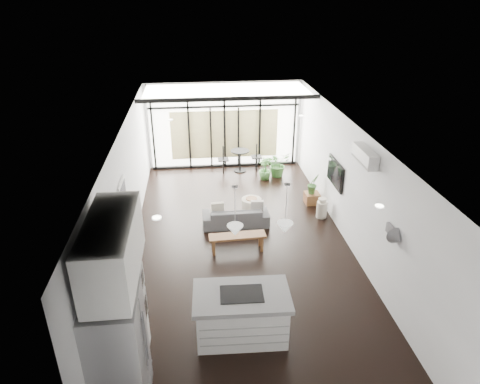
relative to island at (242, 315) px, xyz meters
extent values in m
cube|color=black|center=(0.31, 2.82, -0.44)|extent=(5.00, 10.00, 0.00)
cube|color=white|center=(0.31, 2.82, 2.36)|extent=(5.00, 10.00, 0.00)
cube|color=white|center=(-2.19, 2.82, 0.96)|extent=(0.02, 10.00, 2.80)
cube|color=white|center=(2.81, 2.82, 0.96)|extent=(0.02, 10.00, 2.80)
cube|color=white|center=(0.31, 7.82, 0.96)|extent=(5.00, 0.02, 2.80)
cube|color=white|center=(0.31, -2.18, 0.96)|extent=(5.00, 0.02, 2.80)
cube|color=black|center=(0.31, 7.70, 0.96)|extent=(5.00, 0.20, 2.80)
cube|color=white|center=(0.31, 6.82, 2.33)|extent=(4.70, 1.90, 0.06)
cube|color=beige|center=(0.31, 7.77, 0.66)|extent=(3.50, 0.02, 1.60)
cube|color=white|center=(0.00, 0.00, 0.00)|extent=(1.66, 1.03, 0.89)
cube|color=black|center=(0.00, 0.00, 0.45)|extent=(0.73, 0.51, 0.01)
cube|color=#949498|center=(-1.84, -1.13, 0.49)|extent=(0.72, 0.90, 1.87)
cube|color=white|center=(-1.88, -0.23, 0.75)|extent=(0.62, 0.65, 2.39)
cube|color=white|center=(-1.81, -0.68, 1.91)|extent=(0.62, 1.75, 0.86)
cone|color=white|center=(-0.09, 0.17, 1.58)|extent=(0.26, 0.26, 0.18)
cone|color=white|center=(0.71, 0.17, 1.58)|extent=(0.26, 0.26, 0.18)
imported|color=#4E4E51|center=(0.28, 3.80, -0.12)|extent=(1.66, 0.49, 0.65)
cube|color=brown|center=(0.20, 2.62, -0.24)|extent=(1.30, 0.38, 0.41)
cylinder|color=beige|center=(0.75, 4.38, -0.23)|extent=(0.66, 0.66, 0.42)
cube|color=brown|center=(2.52, 4.77, -0.29)|extent=(0.40, 0.40, 0.30)
imported|color=#37682E|center=(1.92, 6.75, -0.13)|extent=(0.98, 1.03, 0.63)
imported|color=#37682E|center=(1.47, 6.53, -0.25)|extent=(0.74, 0.79, 0.39)
imported|color=#37682E|center=(2.52, 4.77, -0.02)|extent=(0.49, 0.65, 0.26)
cylinder|color=beige|center=(2.55, 3.95, -0.17)|extent=(0.30, 0.30, 0.55)
cube|color=black|center=(0.77, 7.26, -0.13)|extent=(1.37, 0.65, 0.63)
cube|color=black|center=(2.77, 3.82, 0.86)|extent=(0.05, 1.10, 0.65)
cube|color=silver|center=(2.69, 2.02, 2.01)|extent=(0.22, 0.90, 0.30)
cube|color=black|center=(-2.16, 2.32, 1.11)|extent=(0.04, 0.70, 0.90)
camera|label=1|loc=(-0.64, -5.60, 5.06)|focal=32.00mm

